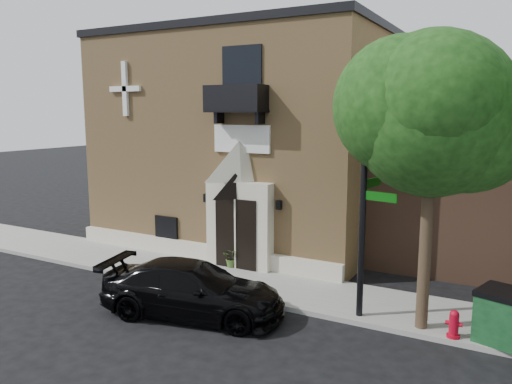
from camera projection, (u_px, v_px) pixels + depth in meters
ground at (223, 298)px, 15.88m from camera, size 120.00×120.00×0.00m
sidewalk at (272, 287)px, 16.70m from camera, size 42.00×3.00×0.15m
church at (259, 138)px, 23.45m from camera, size 12.20×11.01×9.30m
street_tree_left at (433, 112)px, 12.41m from camera, size 4.97×4.38×7.77m
black_sedan at (193, 289)px, 14.45m from camera, size 5.74×3.26×1.57m
street_sign at (364, 198)px, 13.66m from camera, size 1.06×1.19×6.74m
fire_hydrant at (454, 324)px, 12.75m from camera, size 0.42×0.33×0.73m
planter at (232, 258)px, 18.54m from camera, size 0.64×0.56×0.71m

